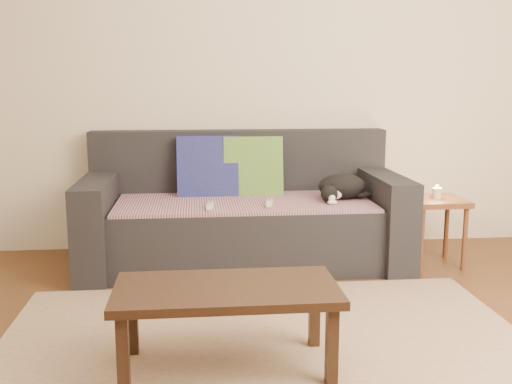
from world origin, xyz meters
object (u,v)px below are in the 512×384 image
cat (341,187)px  coffee_table (227,297)px  wii_remote_a (210,206)px  side_table (436,210)px  wii_remote_b (269,203)px  sofa (243,217)px

cat → coffee_table: cat is taller
coffee_table → cat: bearing=60.1°
wii_remote_a → side_table: bearing=-79.9°
wii_remote_b → cat: bearing=-61.8°
cat → side_table: (0.62, -0.10, -0.15)m
wii_remote_a → side_table: 1.50m
side_table → sofa: bearing=171.2°
sofa → side_table: size_ratio=4.65×
wii_remote_a → wii_remote_b: size_ratio=1.00×
wii_remote_a → wii_remote_b: bearing=-77.6°
cat → wii_remote_a: size_ratio=2.60×
coffee_table → wii_remote_b: bearing=75.3°
side_table → coffee_table: bearing=-137.1°
wii_remote_a → cat: bearing=-70.7°
side_table → coffee_table: (-1.46, -1.36, -0.05)m
cat → wii_remote_b: bearing=-176.0°
side_table → wii_remote_b: bearing=-176.8°
wii_remote_b → coffee_table: 1.35m
wii_remote_b → coffee_table: (-0.34, -1.30, -0.13)m
sofa → wii_remote_a: 0.40m
cat → wii_remote_b: (-0.50, -0.16, -0.07)m
cat → coffee_table: (-0.84, -1.46, -0.19)m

